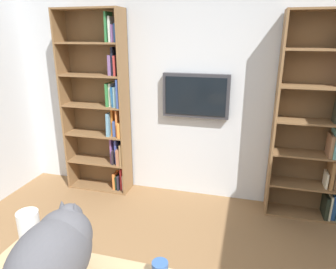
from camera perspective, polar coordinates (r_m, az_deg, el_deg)
wall_back at (r=3.49m, az=5.75°, el=9.30°), size 4.52×0.06×2.70m
bookshelf_left at (r=3.42m, az=27.05°, el=1.97°), size 0.77×0.28×2.11m
bookshelf_right at (r=3.74m, az=-12.10°, el=5.05°), size 0.78×0.28×2.16m
wall_mounted_tv at (r=3.43m, az=5.19°, el=7.17°), size 0.75×0.07×0.49m
cat at (r=1.59m, az=-20.34°, el=-19.85°), size 0.32×0.62×0.37m
paper_towel_roll at (r=1.84m, az=-24.25°, el=-16.68°), size 0.11×0.11×0.27m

